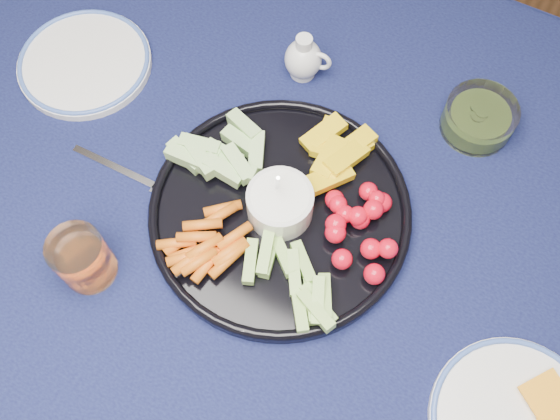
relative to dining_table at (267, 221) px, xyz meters
The scene contains 7 objects.
dining_table is the anchor object (origin of this frame).
crudite_platter 0.11m from the dining_table, 29.15° to the right, with size 0.37×0.37×0.12m.
creamer_pitcher 0.26m from the dining_table, 103.57° to the left, with size 0.08×0.06×0.08m.
pickle_bowl 0.36m from the dining_table, 48.68° to the left, with size 0.11×0.11×0.05m.
juice_tumbler 0.29m from the dining_table, 126.81° to the right, with size 0.07×0.07×0.09m.
fork_left 0.22m from the dining_table, 161.74° to the right, with size 0.18×0.02×0.00m.
side_plate_extra 0.39m from the dining_table, 169.19° to the left, with size 0.21×0.21×0.02m.
Camera 1 is at (0.21, -0.35, 1.56)m, focal length 40.00 mm.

